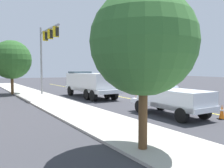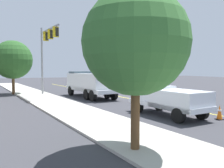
# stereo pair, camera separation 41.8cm
# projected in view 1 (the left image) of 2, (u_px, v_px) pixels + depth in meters

# --- Properties ---
(ground) EXTENTS (120.00, 120.00, 0.00)m
(ground) POSITION_uv_depth(u_px,v_px,m) (117.00, 96.00, 26.04)
(ground) COLOR #38383D
(sidewalk_far_side) EXTENTS (59.95, 11.56, 0.12)m
(sidewalk_far_side) POSITION_uv_depth(u_px,v_px,m) (48.00, 100.00, 22.11)
(sidewalk_far_side) COLOR #B2ADA3
(sidewalk_far_side) RESTS_ON ground
(lane_centre_stripe) EXTENTS (49.58, 6.82, 0.01)m
(lane_centre_stripe) POSITION_uv_depth(u_px,v_px,m) (117.00, 96.00, 26.04)
(lane_centre_stripe) COLOR yellow
(lane_centre_stripe) RESTS_ON ground
(utility_bucket_truck) EXTENTS (8.46, 3.57, 7.15)m
(utility_bucket_truck) POSITION_uv_depth(u_px,v_px,m) (90.00, 82.00, 24.95)
(utility_bucket_truck) COLOR silver
(utility_bucket_truck) RESTS_ON ground
(service_pickup_truck) EXTENTS (5.83, 2.83, 2.06)m
(service_pickup_truck) POSITION_uv_depth(u_px,v_px,m) (170.00, 98.00, 15.13)
(service_pickup_truck) COLOR white
(service_pickup_truck) RESTS_ON ground
(passing_minivan) EXTENTS (5.01, 2.52, 1.69)m
(passing_minivan) POSITION_uv_depth(u_px,v_px,m) (102.00, 83.00, 34.88)
(passing_minivan) COLOR silver
(passing_minivan) RESTS_ON ground
(traffic_cone_leading) EXTENTS (0.40, 0.40, 0.88)m
(traffic_cone_leading) POSITION_uv_depth(u_px,v_px,m) (222.00, 112.00, 14.12)
(traffic_cone_leading) COLOR black
(traffic_cone_leading) RESTS_ON ground
(traffic_cone_mid_front) EXTENTS (0.40, 0.40, 0.78)m
(traffic_cone_mid_front) POSITION_uv_depth(u_px,v_px,m) (136.00, 97.00, 21.71)
(traffic_cone_mid_front) COLOR black
(traffic_cone_mid_front) RESTS_ON ground
(traffic_cone_mid_rear) EXTENTS (0.40, 0.40, 0.78)m
(traffic_cone_mid_rear) POSITION_uv_depth(u_px,v_px,m) (90.00, 90.00, 29.82)
(traffic_cone_mid_rear) COLOR black
(traffic_cone_mid_rear) RESTS_ON ground
(traffic_signal_mast) EXTENTS (6.29, 1.11, 7.66)m
(traffic_signal_mast) POSITION_uv_depth(u_px,v_px,m) (46.00, 45.00, 25.53)
(traffic_signal_mast) COLOR gray
(traffic_signal_mast) RESTS_ON ground
(street_tree_left) EXTENTS (3.78, 3.78, 5.81)m
(street_tree_left) POSITION_uv_depth(u_px,v_px,m) (144.00, 42.00, 8.35)
(street_tree_left) COLOR brown
(street_tree_left) RESTS_ON ground
(street_tree_right) EXTENTS (4.48, 4.48, 6.27)m
(street_tree_right) POSITION_uv_depth(u_px,v_px,m) (12.00, 60.00, 27.62)
(street_tree_right) COLOR brown
(street_tree_right) RESTS_ON ground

